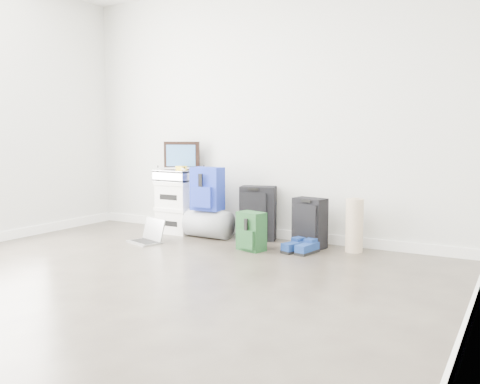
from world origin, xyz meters
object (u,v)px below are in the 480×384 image
Objects in this scene: briefcase at (177,176)px; duffel_bag at (209,224)px; laptop at (148,237)px; boxes_stack at (177,207)px; large_suitcase at (258,213)px; carry_on at (309,223)px.

duffel_bag is at bearing -3.68° from briefcase.
duffel_bag is at bearing 68.82° from laptop.
boxes_stack reaches higher than laptop.
large_suitcase is 1.16× the size of carry_on.
laptop is (0.06, -0.57, -0.59)m from briefcase.
large_suitcase is (0.98, 0.09, -0.01)m from boxes_stack.
large_suitcase is at bearing 9.52° from briefcase.
large_suitcase is at bearing 5.46° from boxes_stack.
large_suitcase is at bearing 19.32° from duffel_bag.
boxes_stack is at bearing 174.54° from duffel_bag.
boxes_stack is at bearing -71.71° from briefcase.
laptop is (-1.54, -0.58, -0.19)m from carry_on.
carry_on is at bearing -25.70° from large_suitcase.
boxes_stack is 1.60m from carry_on.
duffel_bag is (0.47, -0.07, -0.50)m from briefcase.
duffel_bag is 1.14m from carry_on.
laptop is at bearing -147.43° from carry_on.
large_suitcase reaches higher than carry_on.
duffel_bag is 1.24× the size of laptop.
carry_on is (1.60, 0.01, -0.05)m from boxes_stack.
duffel_bag is (0.47, -0.07, -0.14)m from boxes_stack.
boxes_stack is 1.03× the size of large_suitcase.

